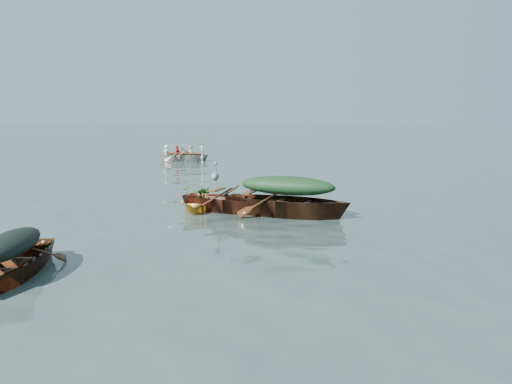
% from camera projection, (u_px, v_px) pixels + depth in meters
% --- Properties ---
extents(ground, '(140.00, 140.00, 0.00)m').
position_uv_depth(ground, '(235.00, 218.00, 13.60)').
color(ground, '#314541').
rests_on(ground, ground).
extents(yellow_dinghy, '(1.48, 2.87, 0.72)m').
position_uv_depth(yellow_dinghy, '(197.00, 209.00, 14.81)').
color(yellow_dinghy, gold).
rests_on(yellow_dinghy, ground).
extents(dark_covered_boat, '(1.73, 3.69, 0.88)m').
position_uv_depth(dark_covered_boat, '(14.00, 276.00, 8.90)').
color(dark_covered_boat, '#4C2C11').
rests_on(dark_covered_boat, ground).
extents(green_tarp_boat, '(5.10, 2.73, 1.17)m').
position_uv_depth(green_tarp_boat, '(287.00, 216.00, 13.82)').
color(green_tarp_boat, '#43270F').
rests_on(green_tarp_boat, ground).
extents(open_wooden_boat, '(4.55, 2.59, 1.01)m').
position_uv_depth(open_wooden_boat, '(234.00, 212.00, 14.34)').
color(open_wooden_boat, '#552015').
rests_on(open_wooden_boat, ground).
extents(rowed_boat, '(4.05, 1.69, 0.92)m').
position_uv_depth(rowed_boat, '(185.00, 161.00, 27.60)').
color(rowed_boat, beige).
rests_on(rowed_boat, ground).
extents(dark_tarp_cover, '(0.95, 2.03, 0.40)m').
position_uv_depth(dark_tarp_cover, '(11.00, 242.00, 8.79)').
color(dark_tarp_cover, black).
rests_on(dark_tarp_cover, dark_covered_boat).
extents(green_tarp_cover, '(2.80, 1.50, 0.52)m').
position_uv_depth(green_tarp_cover, '(287.00, 186.00, 13.68)').
color(green_tarp_cover, black).
rests_on(green_tarp_cover, green_tarp_boat).
extents(thwart_benches, '(2.32, 1.42, 0.04)m').
position_uv_depth(thwart_benches, '(234.00, 194.00, 14.25)').
color(thwart_benches, '#4A2C11').
rests_on(thwart_benches, open_wooden_boat).
extents(heron, '(0.32, 0.43, 0.92)m').
position_uv_depth(heron, '(215.00, 181.00, 14.74)').
color(heron, gray).
rests_on(heron, yellow_dinghy).
extents(dinghy_weeds, '(0.79, 0.97, 0.60)m').
position_uv_depth(dinghy_weeds, '(199.00, 184.00, 15.24)').
color(dinghy_weeds, '#21771F').
rests_on(dinghy_weeds, yellow_dinghy).
extents(rowers, '(2.86, 1.41, 0.76)m').
position_uv_depth(rowers, '(184.00, 146.00, 27.46)').
color(rowers, silver).
rests_on(rowers, rowed_boat).
extents(oars, '(0.94, 2.66, 0.06)m').
position_uv_depth(oars, '(184.00, 152.00, 27.52)').
color(oars, '#A1803D').
rests_on(oars, rowed_boat).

